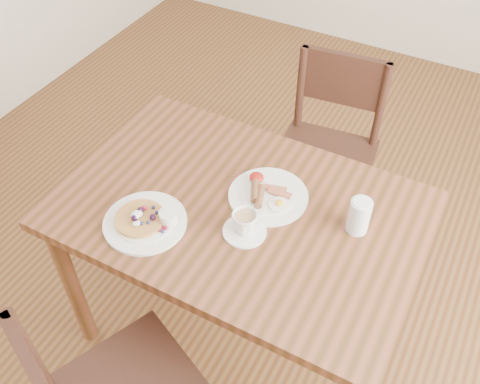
# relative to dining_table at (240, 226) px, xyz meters

# --- Properties ---
(ground) EXTENTS (5.00, 5.00, 0.00)m
(ground) POSITION_rel_dining_table_xyz_m (0.00, 0.00, -0.65)
(ground) COLOR #523017
(ground) RESTS_ON ground
(dining_table) EXTENTS (1.20, 0.80, 0.75)m
(dining_table) POSITION_rel_dining_table_xyz_m (0.00, 0.00, 0.00)
(dining_table) COLOR brown
(dining_table) RESTS_ON ground
(chair_far) EXTENTS (0.46, 0.46, 0.88)m
(chair_far) POSITION_rel_dining_table_xyz_m (0.05, 0.72, -0.16)
(chair_far) COLOR #351A13
(chair_far) RESTS_ON ground
(pancake_plate) EXTENTS (0.27, 0.27, 0.06)m
(pancake_plate) POSITION_rel_dining_table_xyz_m (-0.23, -0.21, 0.11)
(pancake_plate) COLOR white
(pancake_plate) RESTS_ON dining_table
(breakfast_plate) EXTENTS (0.27, 0.27, 0.04)m
(breakfast_plate) POSITION_rel_dining_table_xyz_m (0.06, 0.08, 0.11)
(breakfast_plate) COLOR white
(breakfast_plate) RESTS_ON dining_table
(teacup_saucer) EXTENTS (0.14, 0.14, 0.08)m
(teacup_saucer) POSITION_rel_dining_table_xyz_m (0.07, -0.09, 0.14)
(teacup_saucer) COLOR white
(teacup_saucer) RESTS_ON dining_table
(water_glass) EXTENTS (0.07, 0.07, 0.12)m
(water_glass) POSITION_rel_dining_table_xyz_m (0.37, 0.09, 0.16)
(water_glass) COLOR silver
(water_glass) RESTS_ON dining_table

